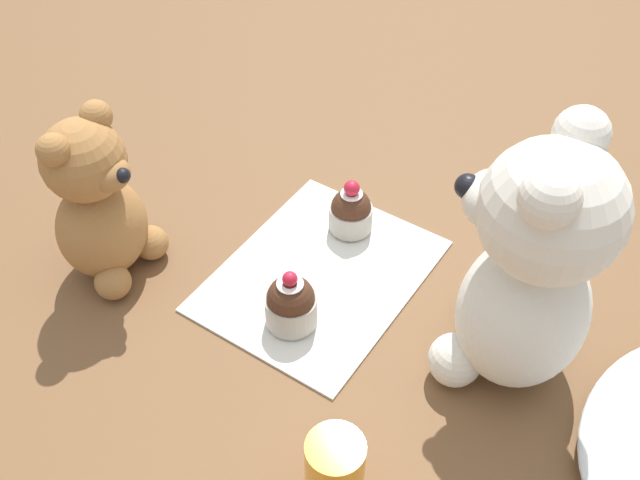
{
  "coord_description": "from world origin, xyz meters",
  "views": [
    {
      "loc": [
        0.45,
        0.3,
        0.61
      ],
      "look_at": [
        0.0,
        0.0,
        0.06
      ],
      "focal_mm": 42.0,
      "sensor_mm": 36.0,
      "label": 1
    }
  ],
  "objects_px": {
    "cupcake_near_cream_bear": "(291,303)",
    "teddy_bear_cream": "(530,269)",
    "cupcake_near_tan_bear": "(351,211)",
    "juice_glass": "(335,472)",
    "teddy_bear_tan": "(98,204)"
  },
  "relations": [
    {
      "from": "cupcake_near_cream_bear",
      "to": "juice_glass",
      "type": "distance_m",
      "value": 0.19
    },
    {
      "from": "cupcake_near_cream_bear",
      "to": "teddy_bear_cream",
      "type": "bearing_deg",
      "value": 111.88
    },
    {
      "from": "teddy_bear_cream",
      "to": "cupcake_near_tan_bear",
      "type": "bearing_deg",
      "value": -112.3
    },
    {
      "from": "teddy_bear_tan",
      "to": "cupcake_near_cream_bear",
      "type": "distance_m",
      "value": 0.22
    },
    {
      "from": "cupcake_near_tan_bear",
      "to": "juice_glass",
      "type": "distance_m",
      "value": 0.32
    },
    {
      "from": "cupcake_near_cream_bear",
      "to": "cupcake_near_tan_bear",
      "type": "relative_size",
      "value": 1.04
    },
    {
      "from": "teddy_bear_tan",
      "to": "cupcake_near_tan_bear",
      "type": "relative_size",
      "value": 2.92
    },
    {
      "from": "teddy_bear_cream",
      "to": "cupcake_near_cream_bear",
      "type": "height_order",
      "value": "teddy_bear_cream"
    },
    {
      "from": "teddy_bear_cream",
      "to": "cupcake_near_cream_bear",
      "type": "bearing_deg",
      "value": -73.07
    },
    {
      "from": "juice_glass",
      "to": "teddy_bear_cream",
      "type": "bearing_deg",
      "value": 163.77
    },
    {
      "from": "teddy_bear_tan",
      "to": "juice_glass",
      "type": "height_order",
      "value": "teddy_bear_tan"
    },
    {
      "from": "teddy_bear_cream",
      "to": "juice_glass",
      "type": "height_order",
      "value": "teddy_bear_cream"
    },
    {
      "from": "cupcake_near_tan_bear",
      "to": "teddy_bear_tan",
      "type": "bearing_deg",
      "value": -44.38
    },
    {
      "from": "cupcake_near_tan_bear",
      "to": "teddy_bear_cream",
      "type": "bearing_deg",
      "value": 72.66
    },
    {
      "from": "teddy_bear_cream",
      "to": "juice_glass",
      "type": "xyz_separation_m",
      "value": [
        0.21,
        -0.06,
        -0.09
      ]
    }
  ]
}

